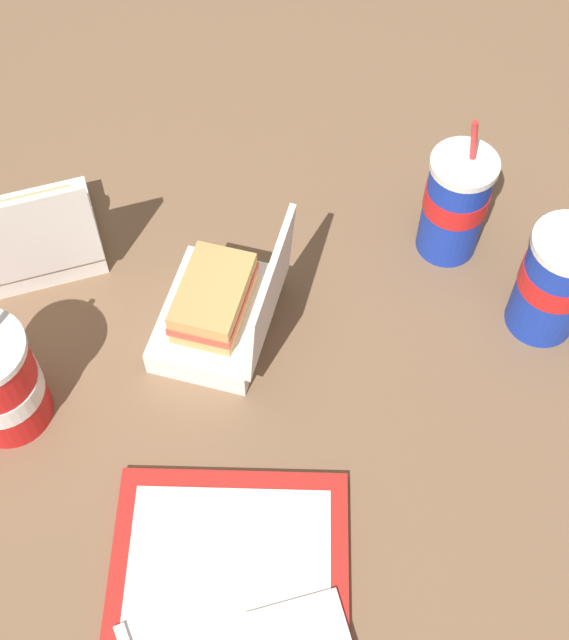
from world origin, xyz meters
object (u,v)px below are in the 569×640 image
at_px(clamshell_sandwich_left, 221,309).
at_px(clamshell_hotdog_right, 24,235).
at_px(soda_cup_center, 555,281).
at_px(soda_cup_back, 455,203).
at_px(food_tray, 225,637).

bearing_deg(clamshell_sandwich_left, clamshell_hotdog_right, 61.44).
xyz_separation_m(clamshell_hotdog_right, clamshell_sandwich_left, (-0.14, -0.25, 0.00)).
relative_size(clamshell_sandwich_left, soda_cup_center, 0.95).
relative_size(clamshell_hotdog_right, soda_cup_center, 0.97).
distance_m(soda_cup_center, soda_cup_back, 0.16).
distance_m(food_tray, clamshell_hotdog_right, 0.58).
bearing_deg(food_tray, soda_cup_back, -32.75).
xyz_separation_m(clamshell_hotdog_right, soda_cup_center, (-0.16, -0.66, 0.04)).
relative_size(clamshell_hotdog_right, soda_cup_back, 0.98).
height_order(food_tray, clamshell_sandwich_left, clamshell_sandwich_left).
bearing_deg(soda_cup_back, clamshell_sandwich_left, 110.16).
distance_m(food_tray, soda_cup_center, 0.57).
bearing_deg(clamshell_hotdog_right, soda_cup_center, -103.23).
xyz_separation_m(food_tray, clamshell_hotdog_right, (0.53, 0.24, 0.04)).
bearing_deg(soda_cup_center, clamshell_sandwich_left, 87.58).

